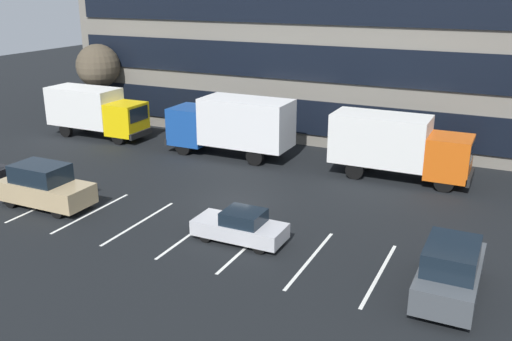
# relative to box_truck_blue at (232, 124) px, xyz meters

# --- Properties ---
(ground_plane) EXTENTS (120.00, 120.00, 0.00)m
(ground_plane) POSITION_rel_box_truck_blue_xyz_m (3.90, -6.93, -2.12)
(ground_plane) COLOR black
(lot_markings) EXTENTS (16.94, 5.40, 0.01)m
(lot_markings) POSITION_rel_box_truck_blue_xyz_m (3.90, -11.24, -2.12)
(lot_markings) COLOR silver
(lot_markings) RESTS_ON ground_plane
(box_truck_blue) EXTENTS (8.13, 2.69, 3.77)m
(box_truck_blue) POSITION_rel_box_truck_blue_xyz_m (0.00, 0.00, 0.00)
(box_truck_blue) COLOR #194799
(box_truck_blue) RESTS_ON ground_plane
(box_truck_orange) EXTENTS (7.73, 2.56, 3.58)m
(box_truck_orange) POSITION_rel_box_truck_blue_xyz_m (10.36, 0.12, -0.10)
(box_truck_orange) COLOR #D85914
(box_truck_orange) RESTS_ON ground_plane
(box_truck_yellow) EXTENTS (7.48, 2.48, 3.47)m
(box_truck_yellow) POSITION_rel_box_truck_blue_xyz_m (-10.99, 0.03, -0.17)
(box_truck_yellow) COLOR yellow
(box_truck_yellow) RESTS_ON ground_plane
(sedan_silver) EXTENTS (3.98, 1.67, 1.43)m
(sedan_silver) POSITION_rel_box_truck_blue_xyz_m (6.21, -10.94, -1.45)
(sedan_silver) COLOR silver
(sedan_silver) RESTS_ON ground_plane
(suv_tan) EXTENTS (4.76, 2.02, 2.15)m
(suv_tan) POSITION_rel_box_truck_blue_xyz_m (-4.30, -11.55, -1.08)
(suv_tan) COLOR tan
(suv_tan) RESTS_ON ground_plane
(suv_charcoal) EXTENTS (1.97, 4.65, 2.10)m
(suv_charcoal) POSITION_rel_box_truck_blue_xyz_m (14.86, -11.79, -1.11)
(suv_charcoal) COLOR #474C51
(suv_charcoal) RESTS_ON ground_plane
(bare_tree) EXTENTS (3.30, 3.30, 6.18)m
(bare_tree) POSITION_rel_box_truck_blue_xyz_m (-13.10, 3.14, 2.39)
(bare_tree) COLOR #473323
(bare_tree) RESTS_ON ground_plane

